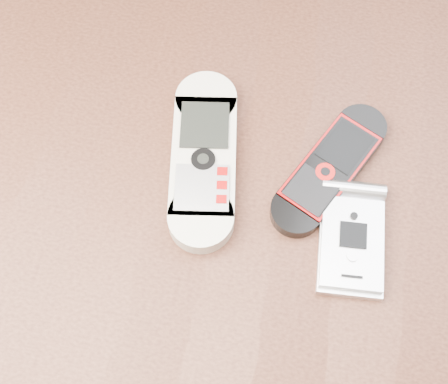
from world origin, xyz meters
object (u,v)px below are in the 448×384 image
Objects in this scene: table at (219,238)px; motorola_razr at (352,241)px; nokia_white at (204,158)px; nokia_black_red at (330,168)px.

motorola_razr is (0.11, -0.02, 0.11)m from table.
table is 0.12m from nokia_white.
nokia_white is 0.11m from nokia_black_red.
motorola_razr is at bearing -30.43° from nokia_white.
nokia_white is at bearing 154.68° from motorola_razr.
nokia_black_red is (0.11, 0.01, -0.00)m from nokia_white.
nokia_black_red is at bearing 107.79° from motorola_razr.
table is 7.12× the size of nokia_white.
motorola_razr reaches higher than nokia_black_red.
motorola_razr is at bearing -10.95° from table.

